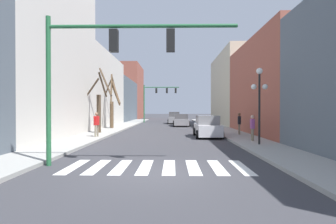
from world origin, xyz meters
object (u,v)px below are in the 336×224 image
(pedestrian_waiting_at_curb, at_px, (96,122))
(street_tree_left_far, at_px, (113,103))
(traffic_signal_near, at_px, (106,56))
(street_tree_right_mid, at_px, (99,105))
(street_lamp_right_corner, at_px, (259,90))
(traffic_signal_far, at_px, (157,95))
(car_parked_left_mid, at_px, (207,127))
(pedestrian_on_right_sidewalk, at_px, (252,126))
(pedestrian_near_right_corner, at_px, (239,122))
(car_parked_right_far, at_px, (174,118))
(car_parked_left_far, at_px, (181,120))

(pedestrian_waiting_at_curb, distance_m, street_tree_left_far, 9.24)
(traffic_signal_near, xyz_separation_m, street_tree_right_mid, (-3.84, 12.75, -1.61))
(street_lamp_right_corner, bearing_deg, traffic_signal_far, 105.18)
(car_parked_left_mid, height_order, pedestrian_on_right_sidewalk, pedestrian_on_right_sidewalk)
(traffic_signal_near, bearing_deg, pedestrian_near_right_corner, 54.75)
(pedestrian_waiting_at_curb, xyz_separation_m, pedestrian_on_right_sidewalk, (10.75, -2.30, -0.09))
(traffic_signal_near, distance_m, traffic_signal_far, 33.25)
(pedestrian_waiting_at_curb, bearing_deg, traffic_signal_near, -145.79)
(traffic_signal_far, distance_m, pedestrian_on_right_sidewalk, 27.62)
(car_parked_left_mid, height_order, pedestrian_waiting_at_curb, pedestrian_waiting_at_curb)
(pedestrian_near_right_corner, xyz_separation_m, street_tree_right_mid, (-11.74, 1.57, 1.40))
(traffic_signal_far, relative_size, pedestrian_near_right_corner, 3.58)
(traffic_signal_near, height_order, street_tree_left_far, street_tree_left_far)
(street_lamp_right_corner, xyz_separation_m, car_parked_right_far, (-4.78, 24.80, -2.43))
(traffic_signal_far, relative_size, pedestrian_on_right_sidewalk, 3.79)
(street_lamp_right_corner, bearing_deg, car_parked_right_far, 100.91)
(pedestrian_on_right_sidewalk, distance_m, street_tree_right_mid, 12.96)
(pedestrian_waiting_at_curb, xyz_separation_m, street_tree_right_mid, (-0.76, 3.49, 1.36))
(car_parked_right_far, xyz_separation_m, pedestrian_waiting_at_curb, (-5.84, -20.78, 0.39))
(pedestrian_on_right_sidewalk, bearing_deg, street_tree_right_mid, 65.41)
(street_tree_left_far, bearing_deg, pedestrian_on_right_sidewalk, -44.24)
(car_parked_right_far, distance_m, car_parked_left_far, 5.84)
(car_parked_right_far, xyz_separation_m, street_tree_right_mid, (-6.60, -17.28, 1.75))
(pedestrian_near_right_corner, height_order, pedestrian_on_right_sidewalk, pedestrian_near_right_corner)
(car_parked_right_far, bearing_deg, street_lamp_right_corner, -169.09)
(pedestrian_on_right_sidewalk, bearing_deg, pedestrian_waiting_at_curb, 80.06)
(car_parked_left_far, distance_m, car_parked_left_mid, 13.79)
(pedestrian_on_right_sidewalk, relative_size, street_tree_left_far, 0.28)
(traffic_signal_near, distance_m, street_lamp_right_corner, 9.23)
(car_parked_left_far, xyz_separation_m, car_parked_left_mid, (1.64, -13.70, 0.04))
(pedestrian_on_right_sidewalk, xyz_separation_m, street_tree_left_far, (-11.65, 11.35, 1.73))
(car_parked_left_mid, height_order, street_tree_left_far, street_tree_left_far)
(traffic_signal_near, distance_m, pedestrian_on_right_sidewalk, 10.80)
(pedestrian_on_right_sidewalk, bearing_deg, car_parked_left_far, 15.28)
(car_parked_left_far, distance_m, pedestrian_near_right_corner, 13.77)
(street_tree_right_mid, bearing_deg, car_parked_left_mid, -13.51)
(street_lamp_right_corner, height_order, street_tree_left_far, street_tree_left_far)
(street_tree_right_mid, bearing_deg, car_parked_right_far, 69.10)
(street_lamp_right_corner, distance_m, pedestrian_near_right_corner, 6.31)
(street_lamp_right_corner, distance_m, pedestrian_waiting_at_curb, 11.54)
(street_lamp_right_corner, bearing_deg, street_tree_right_mid, 146.56)
(traffic_signal_near, xyz_separation_m, pedestrian_waiting_at_curb, (-3.07, 9.26, -2.97))
(street_lamp_right_corner, bearing_deg, car_parked_left_far, 101.63)
(car_parked_right_far, bearing_deg, car_parked_left_mid, -172.68)
(pedestrian_near_right_corner, bearing_deg, car_parked_left_far, -154.33)
(traffic_signal_far, bearing_deg, street_lamp_right_corner, -74.82)
(street_lamp_right_corner, height_order, pedestrian_waiting_at_curb, street_lamp_right_corner)
(street_lamp_right_corner, xyz_separation_m, street_tree_right_mid, (-11.38, 7.51, -0.69))
(traffic_signal_far, relative_size, street_tree_right_mid, 1.10)
(street_lamp_right_corner, height_order, car_parked_left_mid, street_lamp_right_corner)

